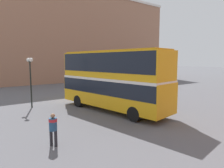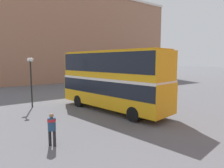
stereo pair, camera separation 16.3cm
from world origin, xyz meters
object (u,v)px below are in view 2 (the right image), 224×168
pedestrian_foreground (52,126)px  parked_car_kerb_far (131,79)px  street_lamp_twin_globe (31,71)px  double_decker_bus (112,77)px

pedestrian_foreground → parked_car_kerb_far: pedestrian_foreground is taller
parked_car_kerb_far → street_lamp_twin_globe: size_ratio=1.03×
double_decker_bus → pedestrian_foreground: bearing=-67.3°
pedestrian_foreground → street_lamp_twin_globe: 9.17m
double_decker_bus → street_lamp_twin_globe: (-4.90, -5.02, 0.43)m
parked_car_kerb_far → street_lamp_twin_globe: 21.19m
street_lamp_twin_globe → double_decker_bus: bearing=45.7°
pedestrian_foreground → parked_car_kerb_far: (-17.51, 20.48, -0.22)m
parked_car_kerb_far → street_lamp_twin_globe: street_lamp_twin_globe is taller
pedestrian_foreground → parked_car_kerb_far: size_ratio=0.36×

